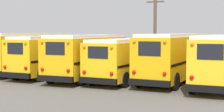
# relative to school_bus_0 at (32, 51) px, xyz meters

# --- Properties ---
(ground_plane) EXTENTS (160.00, 160.00, 0.00)m
(ground_plane) POSITION_rel_school_bus_0_xyz_m (7.79, -0.47, -1.79)
(ground_plane) COLOR #66635E
(school_bus_0) EXTENTS (2.81, 10.82, 3.32)m
(school_bus_0) POSITION_rel_school_bus_0_xyz_m (0.00, 0.00, 0.00)
(school_bus_0) COLOR yellow
(school_bus_0) RESTS_ON ground
(school_bus_1) EXTENTS (2.63, 10.70, 3.10)m
(school_bus_1) POSITION_rel_school_bus_0_xyz_m (3.12, -0.49, -0.09)
(school_bus_1) COLOR yellow
(school_bus_1) RESTS_ON ground
(school_bus_2) EXTENTS (2.89, 9.82, 3.21)m
(school_bus_2) POSITION_rel_school_bus_0_xyz_m (6.23, -1.41, -0.04)
(school_bus_2) COLOR #EAAA0F
(school_bus_2) RESTS_ON ground
(school_bus_3) EXTENTS (2.97, 9.97, 2.95)m
(school_bus_3) POSITION_rel_school_bus_0_xyz_m (9.35, -0.89, -0.18)
(school_bus_3) COLOR yellow
(school_bus_3) RESTS_ON ground
(school_bus_4) EXTENTS (3.02, 10.94, 3.29)m
(school_bus_4) POSITION_rel_school_bus_0_xyz_m (12.47, -0.10, 0.01)
(school_bus_4) COLOR #EAAA0F
(school_bus_4) RESTS_ON ground
(school_bus_5) EXTENTS (2.56, 10.20, 3.22)m
(school_bus_5) POSITION_rel_school_bus_0_xyz_m (15.59, -1.28, -0.03)
(school_bus_5) COLOR yellow
(school_bus_5) RESTS_ON ground
(utility_pole) EXTENTS (1.80, 0.32, 7.33)m
(utility_pole) POSITION_rel_school_bus_0_xyz_m (7.95, 9.67, 2.00)
(utility_pole) COLOR brown
(utility_pole) RESTS_ON ground
(fence_line) EXTENTS (23.65, 0.06, 1.42)m
(fence_line) POSITION_rel_school_bus_0_xyz_m (7.79, 6.86, -0.79)
(fence_line) COLOR #939399
(fence_line) RESTS_ON ground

